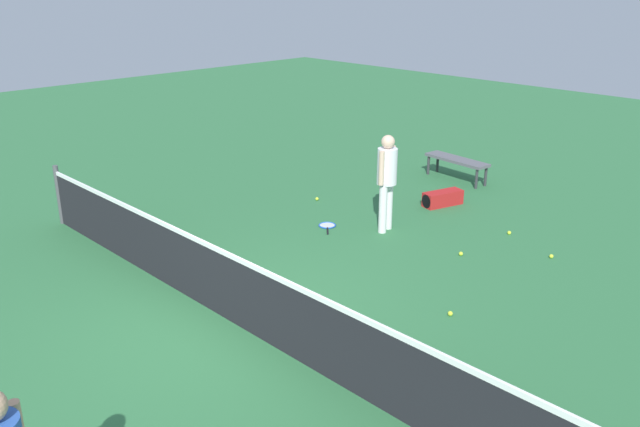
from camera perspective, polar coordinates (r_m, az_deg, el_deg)
ground_plane at (r=8.74m, az=-7.57°, el=-9.21°), size 40.00×40.00×0.00m
court_net at (r=8.50m, az=-7.72°, el=-6.26°), size 10.09×0.09×1.07m
player_near_side at (r=11.30m, az=5.78°, el=3.32°), size 0.41×0.53×1.70m
tennis_racket_near_player at (r=11.74m, az=0.63°, el=-1.07°), size 0.54×0.53×0.03m
tennis_ball_near_player at (r=10.78m, az=12.04°, el=-3.41°), size 0.07×0.07×0.07m
tennis_ball_by_net at (r=8.95m, az=11.16°, el=-8.45°), size 0.07×0.07×0.07m
tennis_ball_midcourt at (r=11.83m, az=15.99°, el=-1.60°), size 0.07×0.07×0.07m
tennis_ball_baseline at (r=13.07m, az=-0.26°, el=1.27°), size 0.07×0.07×0.07m
tennis_ball_stray_left at (r=11.07m, az=19.30°, el=-3.50°), size 0.07×0.07×0.07m
courtside_bench at (r=14.58m, az=11.71°, el=4.42°), size 1.53×0.55×0.48m
equipment_bag at (r=12.97m, az=10.41°, el=1.27°), size 0.49×0.85×0.28m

